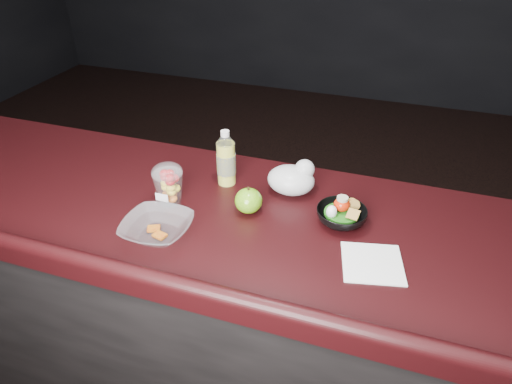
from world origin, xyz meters
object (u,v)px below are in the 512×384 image
at_px(fruit_cup, 168,183).
at_px(snack_bowl, 341,215).
at_px(green_apple, 249,201).
at_px(takeout_bowl, 157,228).
at_px(lemonade_bottle, 226,162).

distance_m(fruit_cup, snack_bowl, 0.54).
xyz_separation_m(fruit_cup, snack_bowl, (0.54, 0.07, -0.04)).
xyz_separation_m(green_apple, snack_bowl, (0.28, 0.03, -0.01)).
relative_size(green_apple, takeout_bowl, 0.43).
height_order(snack_bowl, takeout_bowl, snack_bowl).
relative_size(fruit_cup, snack_bowl, 0.85).
xyz_separation_m(fruit_cup, takeout_bowl, (0.04, -0.16, -0.05)).
height_order(fruit_cup, green_apple, fruit_cup).
xyz_separation_m(fruit_cup, green_apple, (0.26, 0.03, -0.03)).
bearing_deg(green_apple, snack_bowl, 7.07).
xyz_separation_m(lemonade_bottle, green_apple, (0.13, -0.14, -0.04)).
height_order(lemonade_bottle, snack_bowl, lemonade_bottle).
xyz_separation_m(green_apple, takeout_bowl, (-0.21, -0.19, -0.02)).
bearing_deg(snack_bowl, takeout_bowl, -155.12).
bearing_deg(lemonade_bottle, snack_bowl, -13.85).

